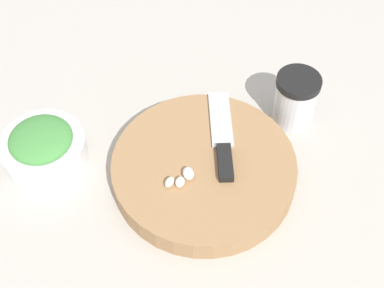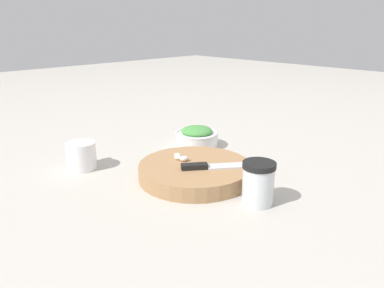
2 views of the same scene
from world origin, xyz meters
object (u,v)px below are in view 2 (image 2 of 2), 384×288
Objects in this scene: cutting_board at (195,171)px; herb_bowl at (197,137)px; coffee_mug at (82,155)px; spice_jar at (258,183)px; garlic_cloves at (180,157)px; chef_knife at (213,166)px.

herb_bowl reaches higher than cutting_board.
coffee_mug reaches higher than herb_bowl.
garlic_cloves is at bearing -178.60° from spice_jar.
spice_jar reaches higher than coffee_mug.
garlic_cloves is (-0.10, -0.02, 0.00)m from chef_knife.
herb_bowl is at bearing 178.85° from chef_knife.
coffee_mug reaches higher than cutting_board.
cutting_board is at bearing -128.10° from chef_knife.
cutting_board is 5.39× the size of garlic_cloves.
coffee_mug is (-0.46, -0.17, -0.01)m from spice_jar.
cutting_board is at bearing 5.84° from garlic_cloves.
herb_bowl is at bearing 124.18° from garlic_cloves.
herb_bowl is (-0.13, 0.19, -0.01)m from garlic_cloves.
spice_jar is at bearing 1.40° from garlic_cloves.
spice_jar is at bearing 30.76° from chef_knife.
garlic_cloves is 0.55× the size of spice_jar.
chef_knife is (0.05, 0.01, 0.02)m from cutting_board.
cutting_board is 0.06m from garlic_cloves.
herb_bowl reaches higher than garlic_cloves.
chef_knife is at bearing 174.87° from spice_jar.
cutting_board is 2.97× the size of spice_jar.
spice_jar reaches higher than garlic_cloves.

